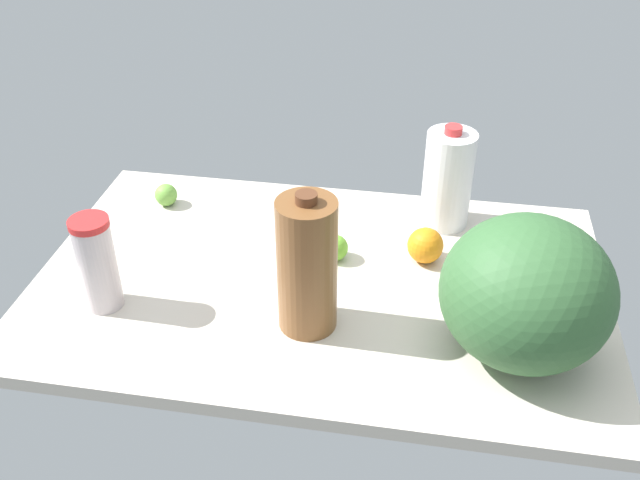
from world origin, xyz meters
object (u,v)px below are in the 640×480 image
Objects in this scene: milk_jug at (448,179)px; tumbler_cup at (97,263)px; lime_by_jug at (166,195)px; chocolate_milk_jug at (306,266)px; lime_loose at (335,248)px; orange_far_back at (425,245)px; watermelon at (527,293)px.

milk_jug is 78.78cm from tumbler_cup.
chocolate_milk_jug is at bearing 138.17° from lime_by_jug.
chocolate_milk_jug is (25.30, 40.96, 2.22)cm from milk_jug.
orange_far_back reaches higher than lime_loose.
lime_loose is (23.15, 18.86, -8.78)cm from milk_jug.
lime_by_jug is at bearing -11.49° from orange_far_back.
tumbler_cup is 49.79cm from lime_loose.
milk_jug reaches higher than lime_by_jug.
tumbler_cup reaches higher than orange_far_back.
tumbler_cup is 3.71× the size of lime_by_jug.
tumbler_cup is at bearing 22.38° from orange_far_back.
watermelon is 5.31× the size of lime_loose.
tumbler_cup is 81.07cm from watermelon.
chocolate_milk_jug is at bearing -1.74° from watermelon.
watermelon is 3.90× the size of orange_far_back.
watermelon is (-80.99, 0.06, 3.59)cm from tumbler_cup.
milk_jug is at bearing -140.83° from lime_loose.
milk_jug is 68.09cm from lime_by_jug.
orange_far_back is (18.13, -25.95, -9.82)cm from watermelon.
chocolate_milk_jug reaches higher than lime_by_jug.
watermelon is 5.64× the size of lime_by_jug.
orange_far_back is at bearing 168.51° from lime_by_jug.
orange_far_back is at bearing -55.06° from watermelon.
milk_jug reaches higher than lime_loose.
lime_loose is (-2.15, -22.10, -11.01)cm from chocolate_milk_jug.
tumbler_cup is at bearing 91.25° from lime_by_jug.
tumbler_cup is at bearing 28.17° from lime_loose.
milk_jug is 18.35cm from orange_far_back.
milk_jug is 3.16× the size of orange_far_back.
chocolate_milk_jug is at bearing 58.30° from milk_jug.
orange_far_back is (3.70, 16.22, -7.74)cm from milk_jug.
tumbler_cup reaches higher than lime_loose.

